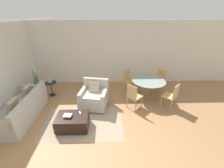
# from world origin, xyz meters

# --- Properties ---
(ground_plane) EXTENTS (20.00, 20.00, 0.00)m
(ground_plane) POSITION_xyz_m (0.00, 0.00, 0.00)
(ground_plane) COLOR #A3754C
(wall_back) EXTENTS (12.00, 0.06, 2.75)m
(wall_back) POSITION_xyz_m (0.00, 3.83, 1.38)
(wall_back) COLOR silver
(wall_back) RESTS_ON ground_plane
(area_rug) EXTENTS (2.36, 1.58, 0.01)m
(area_rug) POSITION_xyz_m (-0.47, 0.91, 0.00)
(area_rug) COLOR gray
(area_rug) RESTS_ON ground_plane
(couch) EXTENTS (0.94, 2.09, 0.89)m
(couch) POSITION_xyz_m (-2.42, 1.18, 0.28)
(couch) COLOR #B2ADA3
(couch) RESTS_ON ground_plane
(armchair) EXTENTS (1.03, 1.02, 0.93)m
(armchair) POSITION_xyz_m (-0.21, 1.79, 0.37)
(armchair) COLOR #B2ADA3
(armchair) RESTS_ON ground_plane
(ottoman) EXTENTS (0.88, 0.63, 0.41)m
(ottoman) POSITION_xyz_m (-0.73, 0.67, 0.23)
(ottoman) COLOR black
(ottoman) RESTS_ON ground_plane
(book_stack) EXTENTS (0.24, 0.20, 0.07)m
(book_stack) POSITION_xyz_m (-0.84, 0.65, 0.45)
(book_stack) COLOR #B72D28
(book_stack) RESTS_ON ottoman
(tv_remote_primary) EXTENTS (0.09, 0.15, 0.01)m
(tv_remote_primary) POSITION_xyz_m (-0.54, 0.83, 0.42)
(tv_remote_primary) COLOR #B7B7BC
(tv_remote_primary) RESTS_ON ottoman
(potted_plant) EXTENTS (0.38, 0.38, 1.25)m
(potted_plant) POSITION_xyz_m (-2.52, 2.65, 0.28)
(potted_plant) COLOR #333338
(potted_plant) RESTS_ON ground_plane
(side_table) EXTENTS (0.45, 0.45, 0.56)m
(side_table) POSITION_xyz_m (-1.97, 2.59, 0.39)
(side_table) COLOR black
(side_table) RESTS_ON ground_plane
(picture_frame) EXTENTS (0.15, 0.07, 0.19)m
(picture_frame) POSITION_xyz_m (-1.97, 2.59, 0.65)
(picture_frame) COLOR silver
(picture_frame) RESTS_ON side_table
(dining_table) EXTENTS (1.23, 1.23, 0.75)m
(dining_table) POSITION_xyz_m (1.79, 2.27, 0.68)
(dining_table) COLOR #8C9E99
(dining_table) RESTS_ON ground_plane
(dining_chair_near_left) EXTENTS (0.59, 0.59, 0.90)m
(dining_chair_near_left) POSITION_xyz_m (1.13, 1.61, 0.52)
(dining_chair_near_left) COLOR tan
(dining_chair_near_left) RESTS_ON ground_plane
(dining_chair_near_right) EXTENTS (0.59, 0.59, 0.90)m
(dining_chair_near_right) POSITION_xyz_m (2.45, 1.61, 0.52)
(dining_chair_near_right) COLOR tan
(dining_chair_near_right) RESTS_ON ground_plane
(dining_chair_far_left) EXTENTS (0.59, 0.59, 0.90)m
(dining_chair_far_left) POSITION_xyz_m (1.13, 2.93, 0.52)
(dining_chair_far_left) COLOR tan
(dining_chair_far_left) RESTS_ON ground_plane
(dining_chair_far_right) EXTENTS (0.59, 0.59, 0.90)m
(dining_chair_far_right) POSITION_xyz_m (2.45, 2.93, 0.52)
(dining_chair_far_right) COLOR tan
(dining_chair_far_right) RESTS_ON ground_plane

